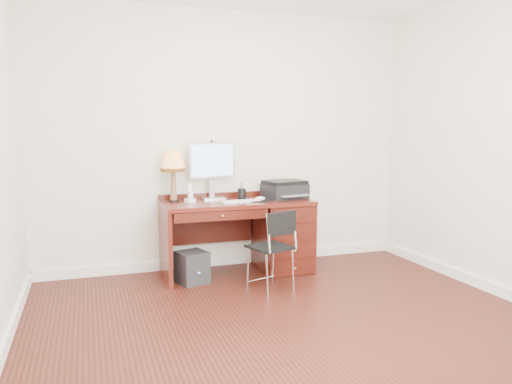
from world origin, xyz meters
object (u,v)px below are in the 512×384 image
object	(u,v)px
printer	(285,189)
phone	(190,197)
monitor	(213,164)
equipment_box	(192,267)
chair	(273,242)
leg_lamp	(173,164)
desk	(267,231)

from	to	relation	value
printer	phone	xyz separation A→B (m)	(-1.00, 0.01, -0.04)
monitor	equipment_box	world-z (taller)	monitor
monitor	printer	xyz separation A→B (m)	(0.73, -0.18, -0.28)
chair	phone	bearing A→B (deg)	115.15
leg_lamp	equipment_box	size ratio (longest dim) A/B	1.66
desk	leg_lamp	size ratio (longest dim) A/B	2.96
desk	phone	xyz separation A→B (m)	(-0.79, 0.04, 0.39)
desk	printer	bearing A→B (deg)	6.44
phone	chair	size ratio (longest dim) A/B	0.24
printer	phone	world-z (taller)	printer
printer	chair	world-z (taller)	printer
desk	chair	world-z (taller)	desk
desk	leg_lamp	distance (m)	1.18
chair	printer	bearing A→B (deg)	43.12
monitor	leg_lamp	xyz separation A→B (m)	(-0.42, -0.06, 0.01)
monitor	chair	xyz separation A→B (m)	(0.34, -0.85, -0.67)
monitor	phone	world-z (taller)	monitor
leg_lamp	phone	bearing A→B (deg)	-35.92
phone	printer	bearing A→B (deg)	-20.39
printer	leg_lamp	xyz separation A→B (m)	(-1.15, 0.12, 0.28)
printer	phone	bearing A→B (deg)	167.81
phone	monitor	bearing A→B (deg)	11.78
monitor	equipment_box	bearing A→B (deg)	-139.81
printer	equipment_box	size ratio (longest dim) A/B	1.55
desk	equipment_box	size ratio (longest dim) A/B	4.91
leg_lamp	equipment_box	distance (m)	1.03
monitor	leg_lamp	bearing A→B (deg)	177.24
leg_lamp	phone	world-z (taller)	leg_lamp
leg_lamp	equipment_box	bearing A→B (deg)	-72.03
phone	chair	world-z (taller)	phone
desk	monitor	distance (m)	0.90
desk	chair	size ratio (longest dim) A/B	2.02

